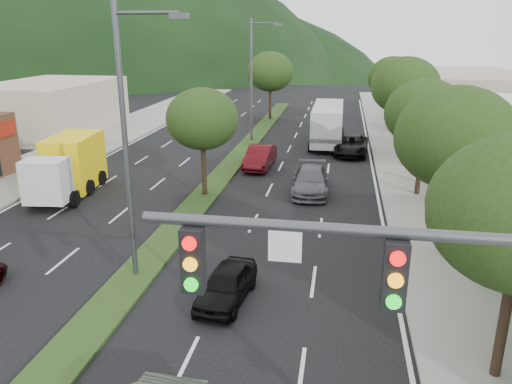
% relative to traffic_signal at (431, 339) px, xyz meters
% --- Properties ---
extents(sidewalk_right, '(5.00, 90.00, 0.15)m').
position_rel_traffic_signal_xyz_m(sidewalk_right, '(3.47, 26.54, -4.57)').
color(sidewalk_right, gray).
rests_on(sidewalk_right, ground).
extents(sidewalk_left, '(6.00, 90.00, 0.15)m').
position_rel_traffic_signal_xyz_m(sidewalk_left, '(-22.03, 26.54, -4.57)').
color(sidewalk_left, gray).
rests_on(sidewalk_left, ground).
extents(median, '(1.60, 56.00, 0.12)m').
position_rel_traffic_signal_xyz_m(median, '(-9.03, 29.54, -4.59)').
color(median, '#1D3613').
rests_on(median, ground).
extents(traffic_signal, '(6.12, 0.40, 7.00)m').
position_rel_traffic_signal_xyz_m(traffic_signal, '(0.00, 0.00, 0.00)').
color(traffic_signal, '#47494C').
rests_on(traffic_signal, ground).
extents(bldg_left_far, '(9.00, 14.00, 4.60)m').
position_rel_traffic_signal_xyz_m(bldg_left_far, '(-28.03, 35.54, -2.35)').
color(bldg_left_far, '#B7AC91').
rests_on(bldg_left_far, ground).
extents(bldg_right_far, '(10.00, 16.00, 5.20)m').
position_rel_traffic_signal_xyz_m(bldg_right_far, '(10.47, 45.54, -2.05)').
color(bldg_right_far, '#B7AC91').
rests_on(bldg_right_far, ground).
extents(tree_r_b, '(4.80, 4.80, 6.94)m').
position_rel_traffic_signal_xyz_m(tree_r_b, '(2.97, 13.54, 0.39)').
color(tree_r_b, black).
rests_on(tree_r_b, sidewalk_right).
extents(tree_r_c, '(4.40, 4.40, 6.48)m').
position_rel_traffic_signal_xyz_m(tree_r_c, '(2.97, 21.54, 0.10)').
color(tree_r_c, black).
rests_on(tree_r_c, sidewalk_right).
extents(tree_r_d, '(5.00, 5.00, 7.17)m').
position_rel_traffic_signal_xyz_m(tree_r_d, '(2.97, 31.54, 0.54)').
color(tree_r_d, black).
rests_on(tree_r_d, sidewalk_right).
extents(tree_r_e, '(4.60, 4.60, 6.71)m').
position_rel_traffic_signal_xyz_m(tree_r_e, '(2.97, 41.54, 0.25)').
color(tree_r_e, black).
rests_on(tree_r_e, sidewalk_right).
extents(tree_med_near, '(4.00, 4.00, 6.02)m').
position_rel_traffic_signal_xyz_m(tree_med_near, '(-9.03, 19.54, -0.22)').
color(tree_med_near, black).
rests_on(tree_med_near, median).
extents(tree_med_far, '(4.80, 4.80, 6.94)m').
position_rel_traffic_signal_xyz_m(tree_med_far, '(-9.03, 45.54, 0.36)').
color(tree_med_far, black).
rests_on(tree_med_far, median).
extents(streetlight_near, '(2.60, 0.25, 10.00)m').
position_rel_traffic_signal_xyz_m(streetlight_near, '(-8.82, 9.54, 0.94)').
color(streetlight_near, '#47494C').
rests_on(streetlight_near, ground).
extents(streetlight_mid, '(2.60, 0.25, 10.00)m').
position_rel_traffic_signal_xyz_m(streetlight_mid, '(-8.82, 34.54, 0.94)').
color(streetlight_mid, '#47494C').
rests_on(streetlight_mid, ground).
extents(car_queue_a, '(1.85, 3.77, 1.24)m').
position_rel_traffic_signal_xyz_m(car_queue_a, '(-5.15, 8.34, -4.03)').
color(car_queue_a, black).
rests_on(car_queue_a, ground).
extents(car_queue_b, '(2.21, 5.07, 1.45)m').
position_rel_traffic_signal_xyz_m(car_queue_b, '(-3.10, 21.19, -3.92)').
color(car_queue_b, '#525257').
rests_on(car_queue_b, ground).
extents(car_queue_c, '(1.80, 4.65, 1.51)m').
position_rel_traffic_signal_xyz_m(car_queue_c, '(-6.92, 26.19, -3.89)').
color(car_queue_c, '#4E0D12').
rests_on(car_queue_c, ground).
extents(car_queue_d, '(2.75, 5.30, 1.43)m').
position_rel_traffic_signal_xyz_m(car_queue_d, '(-0.66, 31.19, -3.93)').
color(car_queue_d, black).
rests_on(car_queue_d, ground).
extents(box_truck, '(3.14, 6.77, 3.23)m').
position_rel_traffic_signal_xyz_m(box_truck, '(-16.82, 18.75, -3.12)').
color(box_truck, silver).
rests_on(box_truck, ground).
extents(motorhome, '(2.69, 8.46, 3.24)m').
position_rel_traffic_signal_xyz_m(motorhome, '(-2.62, 34.51, -2.92)').
color(motorhome, beige).
rests_on(motorhome, ground).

